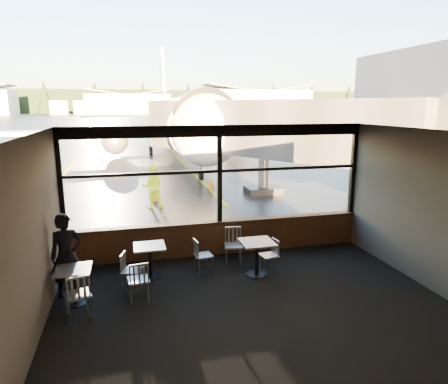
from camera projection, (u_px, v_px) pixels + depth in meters
name	position (u px, v px, depth m)	size (l,w,h in m)	color
ground_plane	(132.00, 118.00, 124.82)	(520.00, 520.00, 0.00)	black
carpet_floor	(253.00, 304.00, 8.16)	(8.00, 6.00, 0.01)	black
ceiling	(256.00, 132.00, 7.41)	(8.00, 6.00, 0.04)	#38332D
wall_left	(33.00, 239.00, 6.85)	(0.04, 6.00, 3.50)	#4E483F
wall_right	(429.00, 210.00, 8.73)	(0.04, 6.00, 3.50)	#4E483F
wall_back	(331.00, 290.00, 4.94)	(8.00, 0.04, 3.50)	#4E483F
window_sill	(220.00, 238.00, 10.91)	(8.00, 0.28, 0.90)	#4E2B17
window_header	(219.00, 131.00, 10.29)	(8.00, 0.18, 0.30)	black
mullion_left	(60.00, 181.00, 9.61)	(0.12, 0.12, 2.60)	black
mullion_centre	(219.00, 175.00, 10.54)	(0.12, 0.12, 2.60)	black
mullion_right	(353.00, 169.00, 11.46)	(0.12, 0.12, 2.60)	black
window_transom	(219.00, 171.00, 10.52)	(8.00, 0.10, 0.08)	black
airliner	(177.00, 90.00, 31.41)	(28.01, 33.61, 10.27)	white
jet_bridge	(273.00, 141.00, 16.52)	(9.59, 11.72, 5.12)	#28292B
cafe_table_near	(257.00, 258.00, 9.51)	(0.77, 0.77, 0.85)	gray
cafe_table_mid	(150.00, 261.00, 9.39)	(0.72, 0.72, 0.79)	#9C968F
cafe_table_left	(75.00, 286.00, 8.12)	(0.70, 0.70, 0.78)	gray
chair_near_e	(269.00, 256.00, 9.70)	(0.45, 0.45, 0.82)	beige
chair_near_w	(203.00, 256.00, 9.66)	(0.47, 0.47, 0.85)	#ABA79A
chair_near_n	(233.00, 246.00, 10.20)	(0.51, 0.51, 0.94)	beige
chair_mid_s	(138.00, 280.00, 8.26)	(0.49, 0.49, 0.89)	#B2AEA1
chair_mid_w	(132.00, 271.00, 8.78)	(0.46, 0.46, 0.84)	#AFAB9E
chair_left_s	(78.00, 296.00, 7.54)	(0.52, 0.52, 0.95)	beige
passenger	(67.00, 256.00, 8.39)	(0.66, 0.43, 1.80)	black
ground_crew	(153.00, 187.00, 15.70)	(0.84, 0.65, 1.72)	#BFF219
cone_nose	(211.00, 183.00, 19.51)	(0.37, 0.37, 0.52)	#E84C07
cone_wing	(103.00, 157.00, 29.91)	(0.31, 0.31, 0.44)	#E13C07
hangar_mid	(128.00, 103.00, 185.40)	(38.00, 15.00, 10.00)	silver
hangar_right	(256.00, 101.00, 192.64)	(50.00, 20.00, 12.00)	silver
fuel_tank_a	(59.00, 108.00, 175.94)	(8.00, 8.00, 6.00)	silver
fuel_tank_b	(83.00, 107.00, 178.29)	(8.00, 8.00, 6.00)	silver
fuel_tank_c	(106.00, 107.00, 180.64)	(8.00, 8.00, 6.00)	silver
treeline	(128.00, 101.00, 208.90)	(360.00, 3.00, 12.00)	black
cone_extra	(154.00, 195.00, 17.00)	(0.37, 0.37, 0.51)	#D85906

